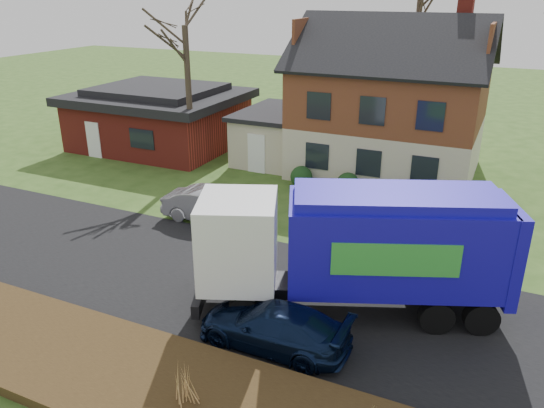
% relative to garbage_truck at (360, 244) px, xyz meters
% --- Properties ---
extents(ground, '(120.00, 120.00, 0.00)m').
position_rel_garbage_truck_xyz_m(ground, '(-4.41, -0.18, -2.26)').
color(ground, '#2E4B19').
rests_on(ground, ground).
extents(road, '(80.00, 7.00, 0.02)m').
position_rel_garbage_truck_xyz_m(road, '(-4.41, -0.18, -2.25)').
color(road, black).
rests_on(road, ground).
extents(mulch_verge, '(80.00, 3.50, 0.30)m').
position_rel_garbage_truck_xyz_m(mulch_verge, '(-4.41, -5.48, -2.11)').
color(mulch_verge, black).
rests_on(mulch_verge, ground).
extents(main_house, '(12.95, 8.95, 9.26)m').
position_rel_garbage_truck_xyz_m(main_house, '(-2.92, 13.73, 1.77)').
color(main_house, beige).
rests_on(main_house, ground).
extents(ranch_house, '(9.80, 8.20, 3.70)m').
position_rel_garbage_truck_xyz_m(ranch_house, '(-16.41, 12.82, -0.45)').
color(ranch_house, maroon).
rests_on(ranch_house, ground).
extents(garbage_truck, '(9.39, 5.69, 3.92)m').
position_rel_garbage_truck_xyz_m(garbage_truck, '(0.00, 0.00, 0.00)').
color(garbage_truck, black).
rests_on(garbage_truck, ground).
extents(silver_sedan, '(4.27, 1.69, 1.38)m').
position_rel_garbage_truck_xyz_m(silver_sedan, '(-7.50, 4.02, -1.57)').
color(silver_sedan, '#A5A6AC').
rests_on(silver_sedan, ground).
extents(navy_wagon, '(4.32, 1.82, 1.25)m').
position_rel_garbage_truck_xyz_m(navy_wagon, '(-1.58, -2.63, -1.64)').
color(navy_wagon, black).
rests_on(navy_wagon, ground).
extents(tree_front_west, '(3.51, 3.51, 10.42)m').
position_rel_garbage_truck_xyz_m(tree_front_west, '(-12.09, 9.70, 6.33)').
color(tree_front_west, '#3E3225').
rests_on(tree_front_west, ground).
extents(grass_clump_mid, '(0.39, 0.32, 1.08)m').
position_rel_garbage_truck_xyz_m(grass_clump_mid, '(-2.39, -5.69, -1.42)').
color(grass_clump_mid, '#A87F4A').
rests_on(grass_clump_mid, mulch_verge).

